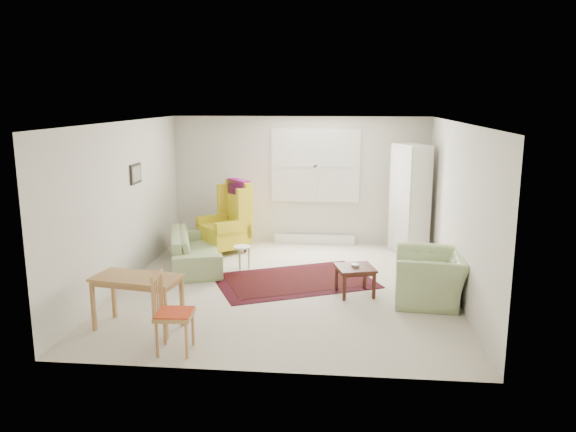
# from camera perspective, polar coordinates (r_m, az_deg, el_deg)

# --- Properties ---
(room) EXTENTS (5.04, 5.54, 2.51)m
(room) POSITION_cam_1_polar(r_m,az_deg,el_deg) (8.57, 0.07, 1.23)
(room) COLOR beige
(room) RESTS_ON ground
(rug) EXTENTS (2.83, 2.40, 0.02)m
(rug) POSITION_cam_1_polar(r_m,az_deg,el_deg) (8.95, 0.67, -6.54)
(rug) COLOR black
(rug) RESTS_ON ground
(sofa) EXTENTS (1.36, 2.17, 0.82)m
(sofa) POSITION_cam_1_polar(r_m,az_deg,el_deg) (9.81, -9.45, -2.62)
(sofa) COLOR #91A66E
(sofa) RESTS_ON ground
(armchair) EXTENTS (1.06, 1.19, 0.86)m
(armchair) POSITION_cam_1_polar(r_m,az_deg,el_deg) (8.22, 14.30, -5.55)
(armchair) COLOR #91A66E
(armchair) RESTS_ON ground
(wingback_chair) EXTENTS (1.13, 1.13, 1.35)m
(wingback_chair) POSITION_cam_1_polar(r_m,az_deg,el_deg) (10.53, -6.57, -0.07)
(wingback_chair) COLOR gold
(wingback_chair) RESTS_ON ground
(coffee_table) EXTENTS (0.65, 0.65, 0.43)m
(coffee_table) POSITION_cam_1_polar(r_m,az_deg,el_deg) (8.35, 6.80, -6.52)
(coffee_table) COLOR #431C14
(coffee_table) RESTS_ON ground
(stool) EXTENTS (0.35, 0.35, 0.40)m
(stool) POSITION_cam_1_polar(r_m,az_deg,el_deg) (9.55, -4.63, -4.21)
(stool) COLOR white
(stool) RESTS_ON ground
(cabinet) EXTENTS (0.70, 0.91, 2.03)m
(cabinet) POSITION_cam_1_polar(r_m,az_deg,el_deg) (10.53, 12.29, 1.62)
(cabinet) COLOR silver
(cabinet) RESTS_ON ground
(desk) EXTENTS (1.15, 0.72, 0.68)m
(desk) POSITION_cam_1_polar(r_m,az_deg,el_deg) (7.33, -14.99, -8.48)
(desk) COLOR #B07F47
(desk) RESTS_ON ground
(desk_chair) EXTENTS (0.43, 0.43, 0.94)m
(desk_chair) POSITION_cam_1_polar(r_m,az_deg,el_deg) (6.55, -11.47, -9.59)
(desk_chair) COLOR #B07F47
(desk_chair) RESTS_ON ground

